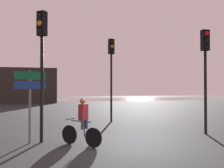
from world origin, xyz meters
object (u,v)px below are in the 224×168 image
(direction_sign_post, at_px, (30,93))
(cyclist, at_px, (82,122))
(traffic_light_near_left, at_px, (42,52))
(distant_building, at_px, (22,86))
(traffic_light_near_right, at_px, (205,62))
(traffic_light_center, at_px, (111,65))

(direction_sign_post, bearing_deg, cyclist, 135.19)
(traffic_light_near_left, bearing_deg, distant_building, -45.55)
(direction_sign_post, bearing_deg, traffic_light_near_left, 178.12)
(traffic_light_near_left, relative_size, direction_sign_post, 1.84)
(traffic_light_near_left, distance_m, cyclist, 2.99)
(traffic_light_near_left, height_order, traffic_light_near_right, traffic_light_near_left)
(traffic_light_center, distance_m, cyclist, 6.88)
(traffic_light_near_right, distance_m, cyclist, 5.98)
(cyclist, bearing_deg, direction_sign_post, 110.81)
(traffic_light_center, xyz_separation_m, traffic_light_near_right, (3.11, -4.82, -0.27))
(traffic_light_near_right, bearing_deg, cyclist, 13.39)
(traffic_light_center, bearing_deg, cyclist, 55.14)
(traffic_light_center, xyz_separation_m, direction_sign_post, (-4.08, -5.15, -1.59))
(distant_building, relative_size, direction_sign_post, 3.66)
(traffic_light_center, bearing_deg, traffic_light_near_right, 109.01)
(traffic_light_near_right, height_order, cyclist, traffic_light_near_right)
(distant_building, relative_size, traffic_light_near_left, 1.99)
(traffic_light_near_right, bearing_deg, traffic_light_center, -55.69)
(traffic_light_near_left, xyz_separation_m, cyclist, (1.40, -0.93, -2.48))
(traffic_light_near_right, bearing_deg, traffic_light_near_left, 3.23)
(distant_building, xyz_separation_m, cyclist, (5.61, -28.34, -1.59))
(traffic_light_center, relative_size, traffic_light_near_left, 1.03)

